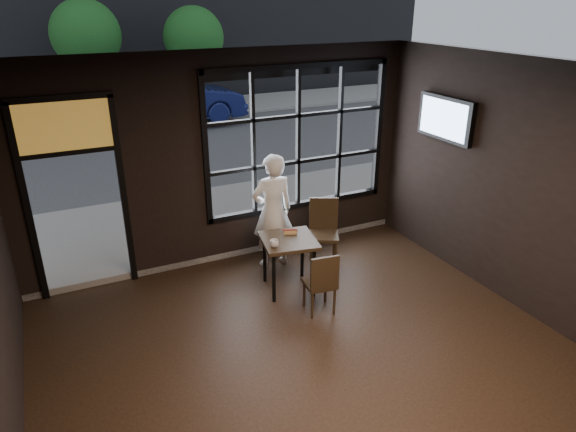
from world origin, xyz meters
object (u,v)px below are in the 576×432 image
chair_near (319,281)px  man (272,211)px  cafe_table (289,264)px  navy_car (169,100)px

chair_near → man: bearing=-81.6°
cafe_table → navy_car: navy_car is taller
navy_car → chair_near: bearing=173.5°
cafe_table → chair_near: (0.12, -0.67, 0.04)m
chair_near → cafe_table: bearing=-72.4°
cafe_table → man: 0.91m
cafe_table → navy_car: size_ratio=0.17×
chair_near → man: 1.50m
chair_near → man: (-0.02, 1.43, 0.45)m
chair_near → man: man is taller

